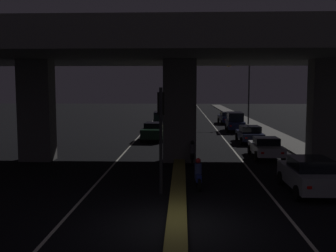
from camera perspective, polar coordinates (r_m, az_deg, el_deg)
name	(u,v)px	position (r m, az deg, el deg)	size (l,w,h in m)	color
ground_plane	(177,225)	(13.23, 1.30, -14.23)	(200.00, 200.00, 0.00)	black
lane_line_left_inner	(149,125)	(47.83, -2.74, 0.16)	(0.12, 126.00, 0.00)	beige
lane_line_right_inner	(213,125)	(47.81, 6.54, 0.13)	(0.12, 126.00, 0.00)	beige
median_divider	(181,124)	(47.65, 1.90, 0.28)	(0.66, 126.00, 0.24)	olive
sidewalk_right	(267,131)	(41.61, 14.13, -0.73)	(2.26, 126.00, 0.12)	slate
elevated_overpass	(175,52)	(23.91, 1.05, 10.75)	(36.53, 13.51, 8.59)	#5B5956
traffic_light_left_of_median	(161,122)	(16.44, -1.03, 0.66)	(0.30, 0.49, 4.50)	black
street_lamp	(245,88)	(48.26, 11.14, 5.41)	(2.83, 0.32, 7.39)	#2D2D30
car_silver_lead	(309,175)	(17.97, 19.84, -6.64)	(1.93, 3.99, 1.53)	gray
car_white_second	(266,147)	(26.13, 14.02, -2.99)	(1.88, 4.00, 1.32)	silver
car_dark_blue_third	(250,134)	(32.96, 11.76, -1.12)	(1.93, 4.04, 1.40)	#141938
car_dark_blue_fourth	(235,121)	(41.35, 9.70, 0.68)	(2.03, 4.49, 1.97)	#141938
car_dark_blue_fifth	(227,118)	(50.01, 8.61, 1.21)	(2.21, 4.39, 1.47)	#141938
car_dark_green_lead_oncoming	(154,131)	(33.75, -2.00, -0.74)	(2.12, 4.27, 1.52)	black
car_grey_second_oncoming	(161,120)	(43.32, -1.07, 0.94)	(2.01, 4.72, 1.89)	#515459
motorcycle_blue_filtering_near	(198,175)	(17.72, 4.40, -7.15)	(0.34, 1.79, 1.37)	black
motorcycle_black_filtering_mid	(192,154)	(23.13, 3.57, -4.10)	(0.34, 1.76, 1.42)	black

